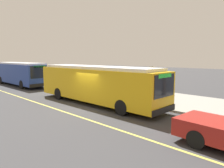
{
  "coord_description": "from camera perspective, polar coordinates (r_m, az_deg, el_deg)",
  "views": [
    {
      "loc": [
        11.84,
        -9.62,
        3.62
      ],
      "look_at": [
        0.55,
        1.74,
        1.58
      ],
      "focal_mm": 33.57,
      "sensor_mm": 36.0,
      "label": 1
    }
  ],
  "objects": [
    {
      "name": "transit_bus_main",
      "position": [
        16.38,
        -4.28,
        0.22
      ],
      "size": [
        12.06,
        2.71,
        2.95
      ],
      "color": "gold",
      "rests_on": "ground_plane"
    },
    {
      "name": "route_sign_post",
      "position": [
        16.26,
        10.9,
        1.26
      ],
      "size": [
        0.44,
        0.08,
        2.8
      ],
      "color": "#333338",
      "rests_on": "sidewalk_curb"
    },
    {
      "name": "lane_stripe_center",
      "position": [
        14.44,
        -12.77,
        -7.42
      ],
      "size": [
        36.0,
        0.14,
        0.01
      ],
      "primitive_type": "cube",
      "color": "#E0D64C",
      "rests_on": "ground_plane"
    },
    {
      "name": "transit_bus_second",
      "position": [
        29.85,
        -23.89,
        2.8
      ],
      "size": [
        11.31,
        2.7,
        2.95
      ],
      "color": "navy",
      "rests_on": "ground_plane"
    },
    {
      "name": "ground_plane",
      "position": [
        15.68,
        -5.94,
        -6.12
      ],
      "size": [
        120.0,
        120.0,
        0.0
      ],
      "primitive_type": "plane",
      "color": "#38383A"
    },
    {
      "name": "waiting_bench",
      "position": [
        19.51,
        6.22,
        -1.59
      ],
      "size": [
        1.6,
        0.48,
        0.95
      ],
      "color": "brown",
      "rests_on": "sidewalk_curb"
    },
    {
      "name": "bus_shelter",
      "position": [
        19.52,
        5.81,
        2.22
      ],
      "size": [
        2.9,
        1.6,
        2.48
      ],
      "color": "#333338",
      "rests_on": "sidewalk_curb"
    },
    {
      "name": "pedestrian_commuter",
      "position": [
        16.57,
        12.35,
        -1.6
      ],
      "size": [
        0.24,
        0.4,
        1.69
      ],
      "color": "#282D47",
      "rests_on": "sidewalk_curb"
    },
    {
      "name": "sidewalk_curb",
      "position": [
        19.92,
        7.56,
        -3.05
      ],
      "size": [
        44.0,
        6.4,
        0.15
      ],
      "primitive_type": "cube",
      "color": "gray",
      "rests_on": "ground_plane"
    }
  ]
}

